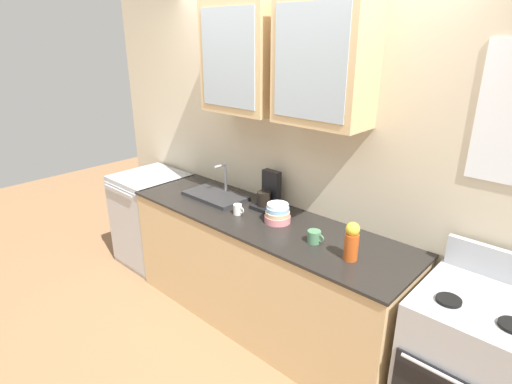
{
  "coord_description": "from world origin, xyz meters",
  "views": [
    {
      "loc": [
        1.87,
        -2.08,
        2.19
      ],
      "look_at": [
        -0.05,
        0.0,
        1.11
      ],
      "focal_mm": 28.92,
      "sensor_mm": 36.0,
      "label": 1
    }
  ],
  "objects": [
    {
      "name": "sink_faucet",
      "position": [
        -0.56,
        0.05,
        0.94
      ],
      "size": [
        0.52,
        0.31,
        0.27
      ],
      "color": "#2D2D30",
      "rests_on": "counter"
    },
    {
      "name": "bowl_stack",
      "position": [
        0.13,
        0.03,
        0.98
      ],
      "size": [
        0.19,
        0.19,
        0.14
      ],
      "color": "#D87F84",
      "rests_on": "counter"
    },
    {
      "name": "counter",
      "position": [
        0.0,
        0.0,
        0.46
      ],
      "size": [
        2.35,
        0.68,
        0.92
      ],
      "color": "tan",
      "rests_on": "ground_plane"
    },
    {
      "name": "stove_range",
      "position": [
        1.54,
        -0.0,
        0.47
      ],
      "size": [
        0.64,
        0.65,
        1.1
      ],
      "color": "#ADAFB5",
      "rests_on": "ground_plane"
    },
    {
      "name": "back_wall_unit",
      "position": [
        0.01,
        0.35,
        1.47
      ],
      "size": [
        4.43,
        0.42,
        2.63
      ],
      "color": "beige",
      "rests_on": "ground_plane"
    },
    {
      "name": "dishwasher",
      "position": [
        -1.46,
        -0.0,
        0.46
      ],
      "size": [
        0.62,
        0.66,
        0.92
      ],
      "color": "#ADAFB5",
      "rests_on": "ground_plane"
    },
    {
      "name": "vase",
      "position": [
        0.8,
        -0.08,
        1.04
      ],
      "size": [
        0.09,
        0.09,
        0.25
      ],
      "color": "#BF4C19",
      "rests_on": "counter"
    },
    {
      "name": "cup_near_bowls",
      "position": [
        0.51,
        -0.05,
        0.96
      ],
      "size": [
        0.12,
        0.09,
        0.08
      ],
      "color": "#4C7F59",
      "rests_on": "counter"
    },
    {
      "name": "cup_near_sink",
      "position": [
        -0.18,
        -0.07,
        0.96
      ],
      "size": [
        0.1,
        0.07,
        0.08
      ],
      "color": "silver",
      "rests_on": "counter"
    },
    {
      "name": "ground_plane",
      "position": [
        0.0,
        0.0,
        0.0
      ],
      "size": [
        10.0,
        10.0,
        0.0
      ],
      "primitive_type": "plane",
      "color": "#936B47"
    },
    {
      "name": "coffee_maker",
      "position": [
        -0.11,
        0.2,
        1.02
      ],
      "size": [
        0.17,
        0.2,
        0.29
      ],
      "color": "black",
      "rests_on": "counter"
    }
  ]
}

